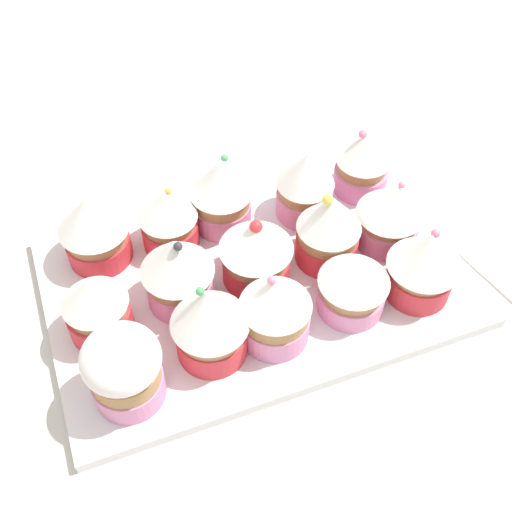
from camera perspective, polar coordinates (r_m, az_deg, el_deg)
ground_plane at (r=61.83cm, az=0.00°, el=-3.38°), size 180.00×180.00×3.00cm
baking_tray at (r=60.15cm, az=0.00°, el=-2.19°), size 38.11×24.44×1.20cm
cupcake_0 at (r=50.83cm, az=-11.65°, el=-9.73°), size 6.20×6.20×7.50cm
cupcake_1 at (r=51.82cm, az=-4.11°, el=-5.82°), size 6.51×6.51×8.26cm
cupcake_2 at (r=52.88cm, az=1.72°, el=-4.65°), size 6.07×6.07×7.84cm
cupcake_3 at (r=55.67cm, az=8.63°, el=-2.42°), size 6.23×6.23×6.43cm
cupcake_4 at (r=57.44cm, az=14.67°, el=-0.60°), size 6.46×6.46×7.85cm
cupcake_5 at (r=55.11cm, az=-14.01°, el=-4.33°), size 5.61×5.61×6.81cm
cupcake_6 at (r=54.97cm, az=-6.84°, el=-1.63°), size 6.43×6.43×8.18cm
cupcake_7 at (r=56.72cm, az=-0.39°, el=0.36°), size 6.67×6.67×7.48cm
cupcake_8 at (r=58.49cm, az=6.51°, el=2.41°), size 5.94×5.94×8.27cm
cupcake_9 at (r=61.43cm, az=11.65°, el=4.03°), size 6.38×6.38×7.37cm
cupcake_10 at (r=60.11cm, az=-14.20°, el=2.48°), size 6.51×6.51×7.65cm
cupcake_11 at (r=60.33cm, az=-7.78°, el=3.37°), size 5.55×5.55×7.07cm
cupcake_12 at (r=61.35cm, az=-3.11°, el=5.59°), size 5.98×5.98×8.10cm
cupcake_13 at (r=62.58cm, az=4.39°, el=6.37°), size 5.65×5.65×7.62cm
cupcake_14 at (r=66.12cm, az=9.44°, el=8.18°), size 5.53×5.53×7.19cm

